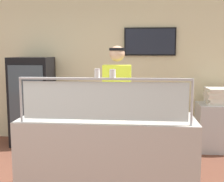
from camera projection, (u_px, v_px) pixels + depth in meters
ground_plane at (113, 175)px, 4.11m from camera, size 12.00×12.00×0.00m
shop_rear_unit at (121, 69)px, 5.62m from camera, size 6.34×0.13×2.70m
serving_counter at (108, 158)px, 3.43m from camera, size 1.94×0.74×0.95m
sneeze_guard at (104, 95)px, 3.02m from camera, size 1.77×0.06×0.47m
pizza_tray at (120, 114)px, 3.46m from camera, size 0.44×0.44×0.04m
pizza_server at (124, 112)px, 3.43m from camera, size 0.13×0.29×0.01m
parmesan_shaker at (97, 74)px, 3.00m from camera, size 0.06×0.06×0.09m
pepper_flake_shaker at (113, 74)px, 2.99m from camera, size 0.06×0.06×0.09m
worker_figure at (117, 101)px, 4.10m from camera, size 0.41×0.50×1.76m
drink_fridge at (33, 101)px, 5.40m from camera, size 0.70×0.60×1.58m
prep_shelf at (218, 127)px, 5.11m from camera, size 0.70×0.55×0.80m
pizza_box_stack at (219, 96)px, 5.04m from camera, size 0.47×0.45×0.27m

